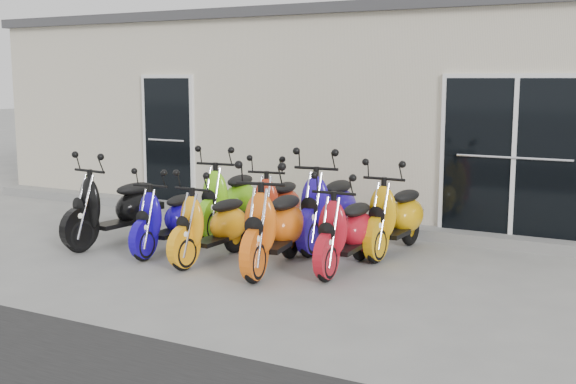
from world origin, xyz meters
name	(u,v)px	position (x,y,z in m)	size (l,w,h in m)	color
ground	(265,257)	(0.00, 0.00, 0.00)	(80.00, 80.00, 0.00)	gray
building	(406,113)	(0.00, 5.20, 1.60)	(14.00, 6.00, 3.20)	beige
roof_cap	(408,21)	(0.00, 5.20, 3.28)	(14.20, 6.20, 0.16)	#3F3F42
front_step	(333,223)	(0.00, 2.02, 0.07)	(14.00, 0.40, 0.15)	gray
door_left	(168,136)	(-3.20, 2.17, 1.26)	(1.07, 0.08, 2.22)	black
door_right	(515,153)	(2.60, 2.17, 1.26)	(2.02, 0.08, 2.22)	black
scooter_front_black	(114,197)	(-2.15, -0.38, 0.65)	(0.64, 1.76, 1.30)	black
scooter_front_blue	(167,209)	(-1.25, -0.40, 0.57)	(0.56, 1.55, 1.14)	#1505A1
scooter_front_orange_a	(211,214)	(-0.47, -0.51, 0.59)	(0.58, 1.59, 1.18)	#FFA312
scooter_front_orange_b	(274,214)	(0.41, -0.49, 0.67)	(0.66, 1.82, 1.34)	orange
scooter_front_red	(346,220)	(1.16, -0.12, 0.61)	(0.60, 1.64, 1.21)	#B41320
scooter_back_green	(229,189)	(-1.14, 0.90, 0.67)	(0.66, 1.80, 1.33)	#76D916
scooter_back_red	(276,196)	(-0.39, 0.97, 0.61)	(0.61, 1.66, 1.23)	#B42D15
scooter_back_blue	(328,196)	(0.46, 0.87, 0.69)	(0.68, 1.87, 1.38)	#210F9B
scooter_back_yellow	(396,205)	(1.39, 0.94, 0.63)	(0.62, 1.72, 1.27)	#E29F0C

